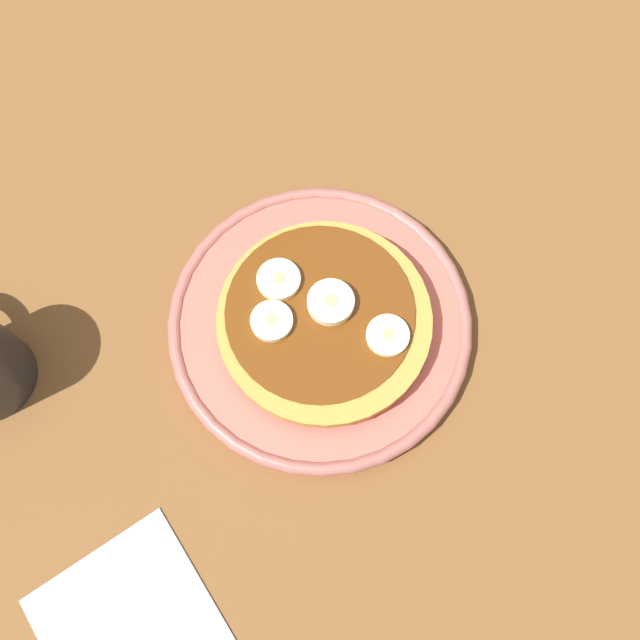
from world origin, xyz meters
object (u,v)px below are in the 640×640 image
(banana_slice_0, at_px, (327,298))
(banana_slice_3, at_px, (272,321))
(banana_slice_2, at_px, (279,280))
(pancake_stack, at_px, (326,320))
(plate, at_px, (320,323))
(napkin, at_px, (129,625))
(banana_slice_1, at_px, (388,336))

(banana_slice_0, relative_size, banana_slice_3, 1.12)
(banana_slice_0, height_order, banana_slice_2, banana_slice_0)
(pancake_stack, relative_size, banana_slice_3, 5.12)
(pancake_stack, height_order, banana_slice_3, banana_slice_3)
(plate, xyz_separation_m, banana_slice_0, (0.00, -0.01, 0.03))
(napkin, bearing_deg, banana_slice_3, -59.38)
(banana_slice_0, height_order, banana_slice_3, banana_slice_0)
(banana_slice_1, distance_m, banana_slice_3, 0.08)
(banana_slice_1, distance_m, napkin, 0.27)
(banana_slice_1, relative_size, banana_slice_3, 1.01)
(banana_slice_2, relative_size, banana_slice_3, 1.05)
(banana_slice_3, relative_size, napkin, 0.28)
(napkin, bearing_deg, pancake_stack, -67.04)
(banana_slice_0, xyz_separation_m, banana_slice_3, (0.01, 0.04, -0.00))
(banana_slice_0, bearing_deg, napkin, 114.21)
(banana_slice_3, bearing_deg, plate, -110.60)
(banana_slice_0, bearing_deg, banana_slice_1, -157.99)
(banana_slice_0, distance_m, banana_slice_1, 0.05)
(banana_slice_2, height_order, banana_slice_3, same)
(banana_slice_0, xyz_separation_m, banana_slice_1, (-0.05, -0.02, -0.00))
(banana_slice_1, bearing_deg, banana_slice_2, 26.68)
(banana_slice_3, bearing_deg, napkin, 120.62)
(plate, height_order, banana_slice_0, banana_slice_0)
(pancake_stack, bearing_deg, banana_slice_2, 17.89)
(banana_slice_0, height_order, napkin, banana_slice_0)
(plate, distance_m, napkin, 0.25)
(banana_slice_0, xyz_separation_m, napkin, (-0.11, 0.24, -0.04))
(banana_slice_3, distance_m, napkin, 0.23)
(banana_slice_1, height_order, napkin, banana_slice_1)
(banana_slice_0, distance_m, banana_slice_2, 0.04)
(napkin, bearing_deg, banana_slice_2, -57.20)
(plate, height_order, napkin, plate)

